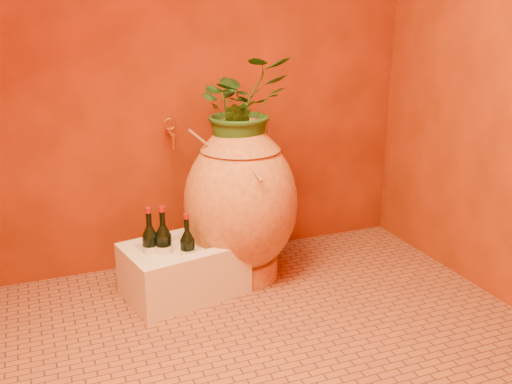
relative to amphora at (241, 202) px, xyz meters
name	(u,v)px	position (x,y,z in m)	size (l,w,h in m)	color
floor	(269,338)	(-0.10, -0.65, -0.44)	(2.50, 2.50, 0.00)	brown
wall_back	(200,44)	(-0.10, 0.35, 0.81)	(2.50, 0.02, 2.50)	#5C1E05
amphora	(241,202)	(0.00, 0.00, 0.00)	(0.81, 0.81, 0.88)	#CF8B3A
stone_basin	(184,270)	(-0.35, -0.08, -0.31)	(0.66, 0.52, 0.28)	beige
wine_bottle_a	(151,248)	(-0.51, -0.05, -0.17)	(0.08, 0.08, 0.34)	black
wine_bottle_b	(188,252)	(-0.34, -0.15, -0.17)	(0.08, 0.08, 0.32)	black
wine_bottle_c	(164,248)	(-0.45, -0.09, -0.16)	(0.08, 0.08, 0.35)	black
wall_tap	(171,132)	(-0.31, 0.27, 0.36)	(0.07, 0.15, 0.16)	#B26B29
plant_main	(242,107)	(0.02, 0.02, 0.51)	(0.48, 0.42, 0.53)	#204D1B
plant_side	(233,134)	(-0.05, -0.03, 0.39)	(0.18, 0.15, 0.33)	#204D1B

